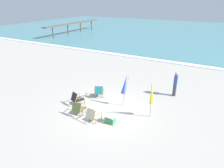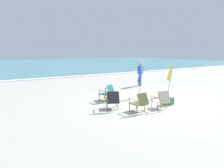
{
  "view_description": "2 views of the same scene",
  "coord_description": "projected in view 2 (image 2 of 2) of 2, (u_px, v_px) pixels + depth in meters",
  "views": [
    {
      "loc": [
        5.07,
        -8.49,
        5.87
      ],
      "look_at": [
        -0.57,
        1.68,
        0.87
      ],
      "focal_mm": 32.0,
      "sensor_mm": 36.0,
      "label": 1
    },
    {
      "loc": [
        -6.2,
        -7.45,
        2.52
      ],
      "look_at": [
        -0.88,
        1.34,
        0.79
      ],
      "focal_mm": 32.0,
      "sensor_mm": 36.0,
      "label": 2
    }
  ],
  "objects": [
    {
      "name": "umbrella_furled_blue",
      "position": [
        140.0,
        72.0,
        10.78
      ],
      "size": [
        0.51,
        0.39,
        2.09
      ],
      "color": "#B7B2A8",
      "rests_on": "ground"
    },
    {
      "name": "person_near_chairs",
      "position": [
        140.0,
        74.0,
        14.36
      ],
      "size": [
        0.22,
        0.35,
        1.63
      ],
      "color": "#383842",
      "rests_on": "ground"
    },
    {
      "name": "sea",
      "position": [
        31.0,
        64.0,
        36.47
      ],
      "size": [
        80.0,
        40.0,
        0.1
      ],
      "primitive_type": "cube",
      "color": "teal",
      "rests_on": "ground"
    },
    {
      "name": "beach_chair_back_left",
      "position": [
        112.0,
        100.0,
        8.6
      ],
      "size": [
        0.79,
        0.86,
        0.81
      ],
      "color": "#28282D",
      "rests_on": "ground"
    },
    {
      "name": "beach_chair_far_center",
      "position": [
        108.0,
        92.0,
        10.15
      ],
      "size": [
        0.83,
        0.88,
        0.81
      ],
      "color": "#196066",
      "rests_on": "ground"
    },
    {
      "name": "umbrella_furled_yellow",
      "position": [
        170.0,
        71.0,
        11.25
      ],
      "size": [
        0.26,
        0.45,
        2.11
      ],
      "color": "#B7B2A8",
      "rests_on": "ground"
    },
    {
      "name": "surf_band",
      "position": [
        67.0,
        77.0,
        19.35
      ],
      "size": [
        80.0,
        1.1,
        0.06
      ],
      "primitive_type": "cube",
      "color": "white",
      "rests_on": "ground"
    },
    {
      "name": "beach_chair_mid_center",
      "position": [
        140.0,
        102.0,
        8.26
      ],
      "size": [
        0.65,
        0.75,
        0.81
      ],
      "color": "#515B33",
      "rests_on": "ground"
    },
    {
      "name": "cooler_box",
      "position": [
        168.0,
        100.0,
        9.41
      ],
      "size": [
        0.49,
        0.35,
        0.4
      ],
      "color": "#338C4C",
      "rests_on": "ground"
    },
    {
      "name": "beach_chair_front_right",
      "position": [
        162.0,
        99.0,
        8.66
      ],
      "size": [
        0.67,
        0.76,
        0.81
      ],
      "color": "beige",
      "rests_on": "ground"
    },
    {
      "name": "ground_plane",
      "position": [
        141.0,
        102.0,
        9.86
      ],
      "size": [
        80.0,
        80.0,
        0.0
      ],
      "primitive_type": "plane",
      "color": "#B2AAA0"
    }
  ]
}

